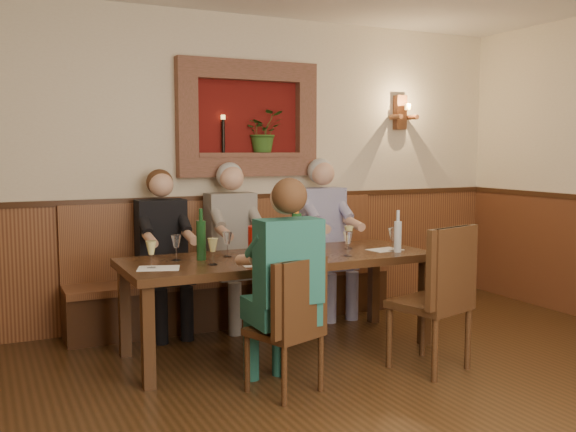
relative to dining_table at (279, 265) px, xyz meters
name	(u,v)px	position (x,y,z in m)	size (l,w,h in m)	color
room_shell	(436,85)	(0.00, -1.85, 1.21)	(6.04, 6.04, 2.82)	beige
wainscoting	(430,340)	(0.00, -1.85, -0.09)	(6.02, 6.02, 1.15)	#562B18
wall_niche	(253,124)	(0.24, 1.09, 1.13)	(1.36, 0.30, 1.06)	#5D100D
wall_sconce	(401,113)	(1.90, 1.08, 1.27)	(0.25, 0.20, 0.35)	#562B18
dining_table	(279,265)	(0.00, 0.00, 0.00)	(2.40, 0.90, 0.75)	black
bench	(236,286)	(0.00, 0.94, -0.35)	(3.00, 0.45, 1.11)	#381E0F
chair_near_left	(286,353)	(-0.33, -0.82, -0.42)	(0.50, 0.50, 0.89)	black
chair_near_right	(431,327)	(0.79, -0.86, -0.37)	(0.57, 0.57, 1.04)	black
person_bench_left	(164,267)	(-0.68, 0.84, -0.10)	(0.41, 0.50, 1.40)	black
person_bench_mid	(234,258)	(-0.05, 0.84, -0.07)	(0.43, 0.53, 1.46)	#585250
person_bench_right	(325,250)	(0.87, 0.84, -0.06)	(0.45, 0.55, 1.49)	navy
person_chair_front	(283,304)	(-0.34, -0.78, -0.10)	(0.41, 0.50, 1.39)	navy
spittoon_bucket	(262,242)	(-0.15, 0.00, 0.19)	(0.21, 0.21, 0.24)	red
wine_bottle_green_a	(297,233)	(0.13, -0.05, 0.25)	(0.08, 0.08, 0.42)	#19471E
wine_bottle_green_b	(201,239)	(-0.60, 0.08, 0.23)	(0.09, 0.09, 0.38)	#19471E
water_bottle	(398,235)	(0.93, -0.25, 0.21)	(0.08, 0.08, 0.34)	silver
tasting_sheet_a	(159,268)	(-0.98, -0.12, 0.08)	(0.28, 0.20, 0.00)	white
tasting_sheet_b	(301,258)	(0.11, -0.16, 0.08)	(0.27, 0.20, 0.00)	white
tasting_sheet_c	(385,250)	(0.90, -0.11, 0.08)	(0.26, 0.19, 0.00)	white
tasting_sheet_d	(260,264)	(-0.28, -0.28, 0.08)	(0.27, 0.19, 0.00)	white
wine_glass_0	(349,237)	(0.67, 0.07, 0.17)	(0.08, 0.08, 0.19)	#D1CC7D
wine_glass_1	(213,252)	(-0.59, -0.15, 0.17)	(0.08, 0.08, 0.19)	#D1CC7D
wine_glass_2	(278,246)	(-0.07, -0.13, 0.17)	(0.08, 0.08, 0.19)	#D1CC7D
wine_glass_3	(393,239)	(0.92, -0.20, 0.17)	(0.08, 0.08, 0.19)	white
wine_glass_4	(151,255)	(-1.02, -0.09, 0.17)	(0.08, 0.08, 0.19)	#D1CC7D
wine_glass_5	(176,248)	(-0.78, 0.13, 0.17)	(0.08, 0.08, 0.19)	white
wine_glass_6	(348,244)	(0.47, -0.25, 0.17)	(0.08, 0.08, 0.19)	white
wine_glass_7	(306,240)	(0.28, 0.08, 0.17)	(0.08, 0.08, 0.19)	#D1CC7D
wine_glass_8	(227,244)	(-0.38, 0.13, 0.17)	(0.08, 0.08, 0.19)	white
wine_glass_9	(270,251)	(-0.22, -0.30, 0.17)	(0.08, 0.08, 0.19)	#D1CC7D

